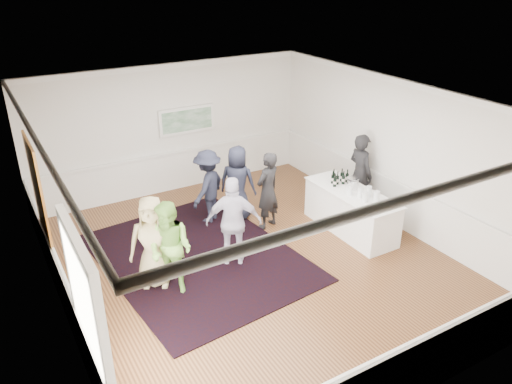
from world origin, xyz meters
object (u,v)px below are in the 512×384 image
serving_table (351,211)px  ice_bucket (353,184)px  guest_dark_b (268,191)px  guest_navy (237,183)px  bartender (360,174)px  guest_dark_a (208,186)px  guest_tan (153,242)px  nut_bowl (376,208)px  guest_lilac (234,222)px  guest_green (170,248)px

serving_table → ice_bucket: ice_bucket is taller
guest_dark_b → guest_navy: (-0.34, 0.74, -0.02)m
serving_table → bartender: bearing=39.8°
guest_dark_b → guest_dark_a: bearing=-61.4°
guest_tan → ice_bucket: size_ratio=6.65×
guest_tan → guest_dark_a: 2.55m
guest_dark_b → nut_bowl: (1.31, -1.93, 0.10)m
serving_table → guest_tan: guest_tan is taller
guest_tan → guest_lilac: size_ratio=0.96×
guest_tan → serving_table: bearing=24.2°
guest_tan → guest_lilac: 1.55m
guest_green → ice_bucket: size_ratio=6.58×
bartender → nut_bowl: bartender is taller
guest_lilac → guest_dark_b: guest_lilac is taller
guest_green → guest_dark_b: 2.91m
serving_table → guest_dark_a: (-2.43, 1.97, 0.37)m
bartender → guest_green: 4.93m
guest_tan → guest_dark_a: (1.88, 1.73, -0.03)m
bartender → guest_navy: size_ratio=1.11×
serving_table → guest_green: size_ratio=1.34×
bartender → guest_dark_b: bartender is taller
serving_table → guest_tan: 4.34m
guest_dark_a → guest_lilac: bearing=44.1°
bartender → guest_tan: size_ratio=1.09×
nut_bowl → guest_green: bearing=168.9°
guest_lilac → nut_bowl: 2.81m
guest_dark_b → bartender: bearing=150.4°
bartender → guest_lilac: size_ratio=1.05×
nut_bowl → bartender: bearing=59.2°
guest_lilac → bartender: bearing=-142.5°
guest_green → ice_bucket: (4.22, 0.22, 0.19)m
guest_dark_b → ice_bucket: guest_dark_b is taller
guest_green → nut_bowl: 4.06m
guest_lilac → guest_navy: bearing=-91.0°
bartender → guest_dark_a: 3.46m
bartender → guest_tan: bartender is taller
guest_tan → nut_bowl: bearing=12.5°
guest_navy → serving_table: bearing=179.5°
guest_dark_b → nut_bowl: guest_dark_b is taller
ice_bucket → bartender: bearing=37.4°
guest_dark_b → ice_bucket: (1.55, -0.93, 0.18)m
serving_table → guest_dark_b: bearing=143.9°
guest_tan → guest_green: (0.19, -0.34, -0.01)m
guest_lilac → ice_bucket: guest_lilac is taller
guest_dark_a → guest_navy: (0.64, -0.18, 0.01)m
guest_navy → nut_bowl: (1.65, -2.67, 0.12)m
serving_table → ice_bucket: size_ratio=8.80×
serving_table → guest_dark_b: guest_dark_b is taller
serving_table → guest_lilac: (-2.77, 0.13, 0.43)m
guest_green → guest_lilac: size_ratio=0.95×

